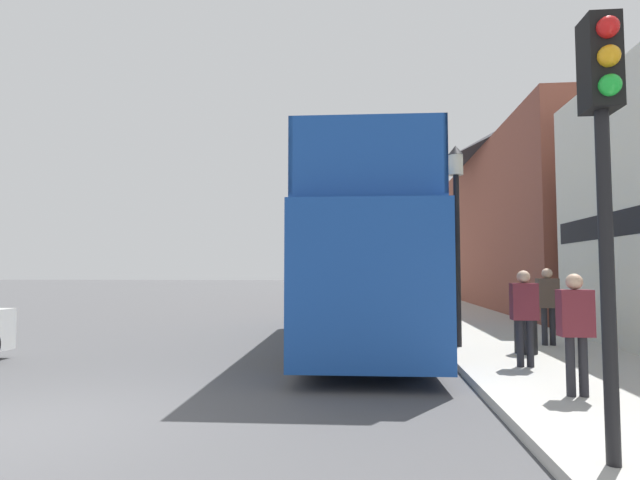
{
  "coord_description": "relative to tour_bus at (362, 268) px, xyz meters",
  "views": [
    {
      "loc": [
        3.96,
        -5.33,
        1.79
      ],
      "look_at": [
        2.73,
        7.91,
        2.62
      ],
      "focal_mm": 28.0,
      "sensor_mm": 36.0,
      "label": 1
    }
  ],
  "objects": [
    {
      "name": "brick_terrace_rear",
      "position": [
        8.43,
        13.19,
        3.07
      ],
      "size": [
        6.0,
        20.58,
        9.9
      ],
      "color": "brown",
      "rests_on": "ground_plane"
    },
    {
      "name": "lamp_post_second",
      "position": [
        2.37,
        7.12,
        1.47
      ],
      "size": [
        0.35,
        0.35,
        4.64
      ],
      "color": "black",
      "rests_on": "sidewalk"
    },
    {
      "name": "ground_plane",
      "position": [
        -3.85,
        13.7,
        -1.88
      ],
      "size": [
        144.0,
        144.0,
        0.0
      ],
      "primitive_type": "plane",
      "color": "#4C4C4F"
    },
    {
      "name": "traffic_signal",
      "position": [
        2.19,
        -8.09,
        1.13
      ],
      "size": [
        0.28,
        0.42,
        3.92
      ],
      "color": "black",
      "rests_on": "sidewalk"
    },
    {
      "name": "pedestrian_second",
      "position": [
        2.84,
        -3.61,
        -0.74
      ],
      "size": [
        0.44,
        0.24,
        1.66
      ],
      "color": "#232328",
      "rests_on": "sidewalk"
    },
    {
      "name": "tour_bus",
      "position": [
        0.0,
        0.0,
        0.0
      ],
      "size": [
        2.8,
        10.34,
        4.26
      ],
      "rotation": [
        0.0,
        0.0,
        0.03
      ],
      "color": "#19479E",
      "rests_on": "ground_plane"
    },
    {
      "name": "sidewalk",
      "position": [
        3.58,
        10.7,
        -1.81
      ],
      "size": [
        3.71,
        108.0,
        0.14
      ],
      "color": "#ADAAA3",
      "rests_on": "ground_plane"
    },
    {
      "name": "pedestrian_nearest",
      "position": [
        2.87,
        -5.66,
        -0.77
      ],
      "size": [
        0.42,
        0.23,
        1.62
      ],
      "color": "#232328",
      "rests_on": "sidewalk"
    },
    {
      "name": "pedestrian_third",
      "position": [
        4.15,
        -0.97,
        -0.71
      ],
      "size": [
        0.45,
        0.25,
        1.71
      ],
      "color": "#232328",
      "rests_on": "sidewalk"
    },
    {
      "name": "parked_car_ahead_of_bus",
      "position": [
        0.56,
        6.98,
        -1.22
      ],
      "size": [
        2.03,
        4.07,
        1.42
      ],
      "rotation": [
        0.0,
        0.0,
        -0.05
      ],
      "color": "#9E9EA3",
      "rests_on": "ground_plane"
    },
    {
      "name": "litter_bin",
      "position": [
        3.3,
        -2.15,
        -1.26
      ],
      "size": [
        0.48,
        0.48,
        0.9
      ],
      "color": "black",
      "rests_on": "sidewalk"
    },
    {
      "name": "lamp_post_nearest",
      "position": [
        2.12,
        -1.34,
        1.36
      ],
      "size": [
        0.35,
        0.35,
        4.47
      ],
      "color": "black",
      "rests_on": "sidewalk"
    }
  ]
}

